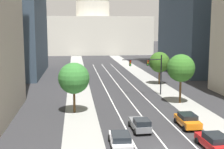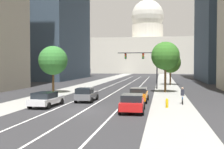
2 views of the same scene
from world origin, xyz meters
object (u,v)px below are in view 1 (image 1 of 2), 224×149
street_tree_far_right (181,68)px  car_red (214,141)px  car_gray (140,124)px  street_tree_near_right (160,62)px  car_white (120,140)px  traffic_signal_mast (149,68)px  car_orange (188,120)px  capitol_building (93,28)px  street_tree_mid_left (74,78)px

street_tree_far_right → car_red: bearing=-99.5°
car_gray → street_tree_near_right: street_tree_near_right is taller
car_white → street_tree_near_right: street_tree_near_right is taller
car_white → traffic_signal_mast: size_ratio=0.69×
street_tree_near_right → car_orange: bearing=-98.9°
car_red → street_tree_far_right: size_ratio=0.61×
car_red → capitol_building: bearing=0.4°
capitol_building → street_tree_mid_left: 100.00m
capitol_building → street_tree_near_right: (8.48, -80.09, -7.05)m
car_gray → car_red: bearing=-137.6°
capitol_building → car_orange: bearing=-87.7°
car_white → street_tree_far_right: size_ratio=0.63×
car_white → car_gray: size_ratio=1.11×
car_orange → car_red: 6.79m
car_white → car_gray: (2.85, 4.32, 0.04)m
car_orange → street_tree_near_right: bearing=-8.5°
car_gray → traffic_signal_mast: bearing=-17.6°
capitol_building → street_tree_far_right: 96.45m
car_gray → street_tree_far_right: size_ratio=0.57×
car_orange → street_tree_far_right: (3.01, 11.14, 4.51)m
traffic_signal_mast → street_tree_far_right: bearing=-61.1°
car_red → street_tree_far_right: (3.00, 17.94, 4.50)m
car_red → traffic_signal_mast: traffic_signal_mast is taller
car_red → car_gray: bearing=41.7°
car_orange → car_white: bearing=121.4°
street_tree_mid_left → traffic_signal_mast: bearing=37.0°
car_orange → street_tree_far_right: 12.39m
capitol_building → car_orange: capitol_building is taller
car_gray → traffic_signal_mast: (5.36, 17.96, 3.91)m
car_red → street_tree_near_right: (4.21, 33.83, 3.63)m
street_tree_far_right → street_tree_mid_left: bearing=-167.8°
street_tree_near_right → street_tree_far_right: bearing=-94.3°
street_tree_mid_left → capitol_building: bearing=85.1°
car_gray → street_tree_near_right: (9.89, 27.83, 3.66)m
car_gray → traffic_signal_mast: size_ratio=0.62×
street_tree_mid_left → street_tree_near_right: (17.06, 19.31, -0.20)m
traffic_signal_mast → street_tree_far_right: (3.33, -6.02, 0.62)m
car_orange → car_gray: car_gray is taller
car_red → street_tree_mid_left: street_tree_mid_left is taller
capitol_building → car_gray: capitol_building is taller
car_orange → street_tree_far_right: size_ratio=0.59×
car_gray → car_red: 8.27m
car_red → traffic_signal_mast: 24.27m
car_gray → street_tree_far_right: 15.44m
car_orange → street_tree_near_right: (4.21, 27.03, 3.64)m
car_red → street_tree_mid_left: bearing=39.7°
car_orange → traffic_signal_mast: traffic_signal_mast is taller
car_gray → street_tree_far_right: street_tree_far_right is taller
car_white → car_gray: car_gray is taller
traffic_signal_mast → street_tree_near_right: (4.53, 9.87, -0.25)m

